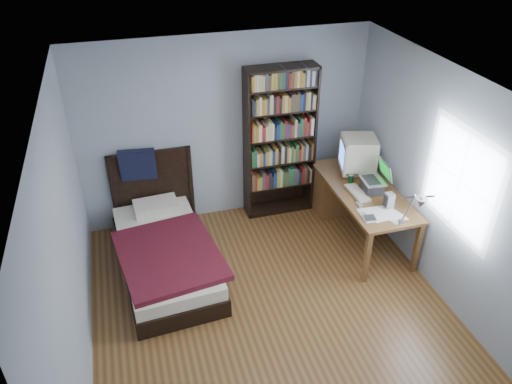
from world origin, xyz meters
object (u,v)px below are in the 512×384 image
at_px(crt_monitor, 357,153).
at_px(desk_lamp, 418,204).
at_px(speaker, 389,200).
at_px(bookshelf, 280,143).
at_px(laptop, 373,183).
at_px(soda_can, 351,179).
at_px(desk, 345,190).
at_px(bed, 164,248).
at_px(keyboard, 357,193).

distance_m(crt_monitor, desk_lamp, 1.59).
relative_size(speaker, bookshelf, 0.09).
xyz_separation_m(laptop, soda_can, (-0.18, 0.26, -0.06)).
bearing_deg(speaker, crt_monitor, 88.86).
bearing_deg(bookshelf, desk, -27.71).
bearing_deg(speaker, desk, 92.54).
distance_m(crt_monitor, bed, 2.71).
bearing_deg(soda_can, speaker, -73.90).
xyz_separation_m(laptop, desk_lamp, (-0.13, -1.09, 0.40)).
bearing_deg(bookshelf, keyboard, -55.84).
relative_size(desk, crt_monitor, 3.15).
bearing_deg(desk_lamp, laptop, 83.33).
height_order(crt_monitor, bookshelf, bookshelf).
bearing_deg(laptop, speaker, -88.52).
relative_size(speaker, bed, 0.09).
relative_size(crt_monitor, keyboard, 1.30).
xyz_separation_m(crt_monitor, desk_lamp, (-0.12, -1.57, 0.23)).
relative_size(desk, desk_lamp, 2.70).
bearing_deg(desk, bookshelf, 152.29).
relative_size(desk, bed, 0.82).
xyz_separation_m(soda_can, bed, (-2.42, -0.08, -0.53)).
relative_size(desk, keyboard, 4.11).
xyz_separation_m(keyboard, speaker, (0.22, -0.37, 0.08)).
height_order(laptop, bookshelf, bookshelf).
distance_m(desk, speaker, 1.03).
bearing_deg(keyboard, desk, 74.18).
bearing_deg(speaker, keyboard, 118.28).
bearing_deg(desk_lamp, soda_can, 92.02).
bearing_deg(laptop, bookshelf, 131.93).
xyz_separation_m(keyboard, bed, (-2.39, 0.20, -0.49)).
bearing_deg(soda_can, keyboard, -97.23).
distance_m(laptop, desk_lamp, 1.17).
height_order(laptop, keyboard, laptop).
relative_size(crt_monitor, speaker, 2.91).
relative_size(crt_monitor, desk_lamp, 0.86).
bearing_deg(crt_monitor, keyboard, -112.00).
bearing_deg(bed, bookshelf, 25.19).
bearing_deg(bed, keyboard, -4.72).
xyz_separation_m(soda_can, bookshelf, (-0.71, 0.73, 0.26)).
xyz_separation_m(laptop, keyboard, (-0.21, -0.01, -0.10)).
relative_size(desk_lamp, keyboard, 1.52).
distance_m(desk, desk_lamp, 1.85).
bearing_deg(laptop, keyboard, -177.01).
height_order(keyboard, soda_can, soda_can).
bearing_deg(bed, desk_lamp, -27.33).
height_order(bookshelf, bed, bookshelf).
bearing_deg(crt_monitor, laptop, -88.57).
distance_m(desk, bookshelf, 1.11).
bearing_deg(soda_can, bookshelf, 134.47).
bearing_deg(laptop, desk, 97.57).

